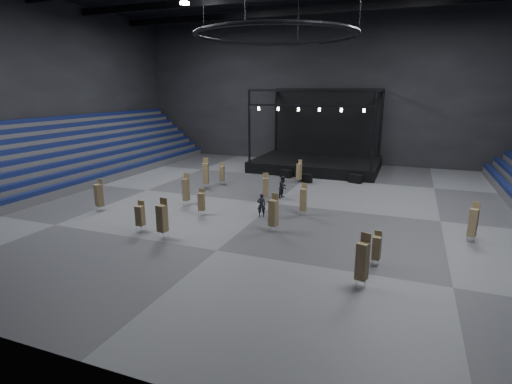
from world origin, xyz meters
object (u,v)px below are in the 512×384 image
(chair_stack_4, at_px, (266,187))
(man_center, at_px, (261,205))
(chair_stack_8, at_px, (140,215))
(chair_stack_11, at_px, (186,189))
(stage, at_px, (318,156))
(chair_stack_5, at_px, (362,260))
(chair_stack_12, at_px, (162,218))
(flight_case_left, at_px, (286,174))
(chair_stack_13, at_px, (273,212))
(flight_case_right, at_px, (356,179))
(chair_stack_1, at_px, (99,195))
(chair_stack_2, at_px, (303,199))
(chair_stack_10, at_px, (206,173))
(crew_member, at_px, (283,187))
(flight_case_mid, at_px, (306,178))
(chair_stack_0, at_px, (222,173))
(chair_stack_3, at_px, (299,171))
(chair_stack_9, at_px, (377,247))
(chair_stack_7, at_px, (473,222))
(chair_stack_6, at_px, (201,201))

(chair_stack_4, bearing_deg, man_center, -97.46)
(chair_stack_8, distance_m, chair_stack_11, 6.45)
(stage, xyz_separation_m, chair_stack_5, (8.38, -28.22, -0.07))
(man_center, bearing_deg, chair_stack_12, 32.82)
(flight_case_left, bearing_deg, chair_stack_13, -75.84)
(flight_case_right, xyz_separation_m, chair_stack_1, (-17.10, -16.80, 0.88))
(chair_stack_2, height_order, chair_stack_5, chair_stack_5)
(chair_stack_10, xyz_separation_m, chair_stack_12, (3.69, -12.66, -0.12))
(chair_stack_10, relative_size, crew_member, 1.50)
(flight_case_mid, bearing_deg, chair_stack_11, -121.42)
(chair_stack_5, distance_m, chair_stack_8, 14.79)
(chair_stack_0, height_order, man_center, chair_stack_0)
(stage, distance_m, chair_stack_4, 15.85)
(chair_stack_3, height_order, chair_stack_4, chair_stack_4)
(chair_stack_3, xyz_separation_m, chair_stack_12, (-3.99, -17.90, 0.16))
(chair_stack_2, bearing_deg, chair_stack_9, -49.13)
(flight_case_left, distance_m, chair_stack_13, 16.85)
(chair_stack_7, distance_m, chair_stack_12, 19.14)
(flight_case_left, bearing_deg, crew_member, -74.72)
(chair_stack_6, distance_m, chair_stack_10, 8.43)
(chair_stack_2, xyz_separation_m, chair_stack_5, (5.39, -9.84, 0.13))
(chair_stack_8, bearing_deg, flight_case_left, 76.46)
(chair_stack_11, distance_m, man_center, 6.77)
(chair_stack_8, xyz_separation_m, chair_stack_9, (14.98, 0.16, -0.10))
(chair_stack_0, height_order, chair_stack_7, chair_stack_7)
(chair_stack_8, bearing_deg, flight_case_mid, 68.06)
(chair_stack_8, distance_m, crew_member, 12.98)
(chair_stack_1, distance_m, crew_member, 14.87)
(chair_stack_8, bearing_deg, chair_stack_11, 91.66)
(chair_stack_2, xyz_separation_m, chair_stack_13, (-0.94, -4.13, 0.09))
(flight_case_mid, bearing_deg, stage, 93.53)
(flight_case_mid, height_order, chair_stack_11, chair_stack_11)
(flight_case_right, distance_m, chair_stack_13, 16.66)
(chair_stack_10, bearing_deg, man_center, -56.02)
(chair_stack_7, relative_size, chair_stack_13, 0.98)
(chair_stack_0, relative_size, chair_stack_9, 1.14)
(chair_stack_9, bearing_deg, chair_stack_13, 164.33)
(chair_stack_4, height_order, chair_stack_7, chair_stack_7)
(chair_stack_4, bearing_deg, chair_stack_6, -144.40)
(chair_stack_2, bearing_deg, chair_stack_7, -6.29)
(flight_case_right, bearing_deg, chair_stack_1, -135.50)
(chair_stack_3, xyz_separation_m, chair_stack_9, (8.90, -17.20, -0.19))
(chair_stack_1, height_order, chair_stack_4, chair_stack_1)
(chair_stack_5, bearing_deg, chair_stack_7, 74.24)
(flight_case_left, xyz_separation_m, flight_case_mid, (2.54, -1.47, 0.00))
(chair_stack_1, relative_size, chair_stack_12, 0.98)
(stage, relative_size, flight_case_left, 11.37)
(flight_case_mid, distance_m, chair_stack_11, 13.46)
(man_center, bearing_deg, flight_case_right, -133.64)
(chair_stack_4, bearing_deg, chair_stack_7, -37.99)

